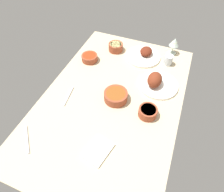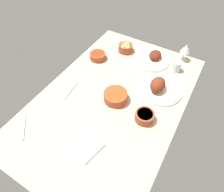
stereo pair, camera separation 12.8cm
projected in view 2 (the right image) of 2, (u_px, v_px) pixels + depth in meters
dining_table at (112, 100)px, 130.78cm from camera, size 140.00×90.00×4.00cm
plate_far_side at (153, 58)px, 152.62cm from camera, size 27.86×27.86×7.56cm
plate_center_main at (160, 87)px, 130.67cm from camera, size 27.81×27.81×10.98cm
bowl_pasta at (144, 116)px, 115.84cm from camera, size 11.52×11.52×6.07cm
bowl_potatoes at (125, 48)px, 159.36cm from camera, size 11.83×11.83×6.31cm
bowl_soup at (115, 97)px, 125.63cm from camera, size 15.62×15.62×6.19cm
bowl_sauce at (98, 56)px, 153.58cm from camera, size 12.57×12.57×5.02cm
wine_glass at (186, 49)px, 147.23cm from camera, size 7.60×7.60×14.00cm
water_tumbler at (177, 66)px, 143.72cm from camera, size 6.47×6.47×7.99cm
folded_napkin at (88, 148)px, 105.78cm from camera, size 17.71×14.54×1.20cm
fork_loose at (24, 127)px, 114.33cm from camera, size 14.07×12.74×0.80cm
spoon_loose at (70, 91)px, 132.69cm from camera, size 16.88×3.22×0.80cm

